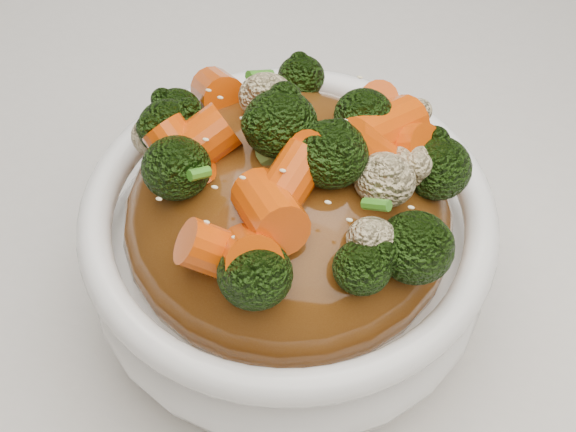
% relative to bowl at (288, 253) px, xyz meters
% --- Properties ---
extents(tablecloth, '(1.20, 0.80, 0.04)m').
position_rel_bowl_xyz_m(tablecloth, '(0.05, 0.05, -0.06)').
color(tablecloth, silver).
rests_on(tablecloth, dining_table).
extents(bowl, '(0.21, 0.21, 0.08)m').
position_rel_bowl_xyz_m(bowl, '(0.00, 0.00, 0.00)').
color(bowl, white).
rests_on(bowl, tablecloth).
extents(sauce_base, '(0.17, 0.17, 0.09)m').
position_rel_bowl_xyz_m(sauce_base, '(0.00, 0.00, 0.03)').
color(sauce_base, '#5D320F').
rests_on(sauce_base, bowl).
extents(carrots, '(0.17, 0.17, 0.05)m').
position_rel_bowl_xyz_m(carrots, '(0.00, 0.00, 0.08)').
color(carrots, '#E14D07').
rests_on(carrots, sauce_base).
extents(broccoli, '(0.17, 0.17, 0.04)m').
position_rel_bowl_xyz_m(broccoli, '(0.00, 0.00, 0.08)').
color(broccoli, black).
rests_on(broccoli, sauce_base).
extents(cauliflower, '(0.17, 0.17, 0.03)m').
position_rel_bowl_xyz_m(cauliflower, '(0.00, 0.00, 0.08)').
color(cauliflower, beige).
rests_on(cauliflower, sauce_base).
extents(scallions, '(0.13, 0.13, 0.02)m').
position_rel_bowl_xyz_m(scallions, '(0.00, 0.00, 0.08)').
color(scallions, '#39871F').
rests_on(scallions, sauce_base).
extents(sesame_seeds, '(0.15, 0.15, 0.01)m').
position_rel_bowl_xyz_m(sesame_seeds, '(-0.00, -0.00, 0.08)').
color(sesame_seeds, '#F6E9AF').
rests_on(sesame_seeds, sauce_base).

